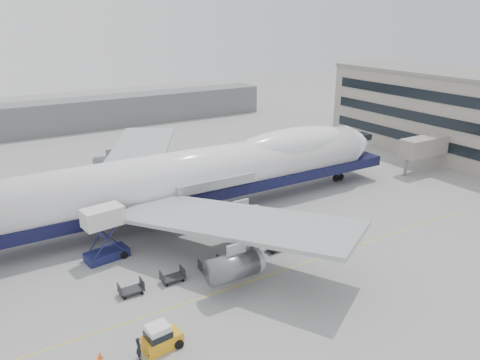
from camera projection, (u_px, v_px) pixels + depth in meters
ground at (246, 249)px, 53.04m from camera, size 260.00×260.00×0.00m
apron_line at (277, 272)px, 48.21m from camera, size 60.00×0.15×0.01m
hangar at (39, 119)px, 103.23m from camera, size 110.00×8.00×7.00m
airliner at (202, 173)px, 61.13m from camera, size 67.00×55.30×19.98m
catering_truck at (104, 230)px, 49.83m from camera, size 4.78×3.59×5.99m
baggage_tug at (161, 338)px, 36.90m from camera, size 3.19×1.93×2.23m
ground_worker at (139, 348)px, 35.84m from camera, size 0.50×0.72×1.89m
traffic_cone at (100, 355)px, 36.05m from camera, size 0.41×0.41×0.61m
dolly_0 at (131, 289)px, 44.29m from camera, size 2.30×1.35×1.30m
dolly_1 at (173, 277)px, 46.38m from camera, size 2.30×1.35×1.30m
dolly_2 at (210, 266)px, 48.48m from camera, size 2.30×1.35×1.30m
dolly_3 at (245, 255)px, 50.57m from camera, size 2.30×1.35×1.30m
dolly_4 at (277, 246)px, 52.66m from camera, size 2.30×1.35×1.30m
dolly_5 at (306, 237)px, 54.76m from camera, size 2.30×1.35×1.30m
dolly_6 at (334, 229)px, 56.85m from camera, size 2.30×1.35×1.30m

